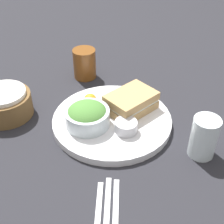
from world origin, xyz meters
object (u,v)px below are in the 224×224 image
Objects in this scene: dressing_cup at (126,127)px; drink_glass at (85,64)px; salad_bowl at (87,116)px; fork at (116,215)px; sandwich at (131,102)px; knife at (107,214)px; plate at (112,121)px; water_glass at (204,137)px; spoon at (98,214)px; bread_basket at (5,104)px.

dressing_cup is 0.60× the size of drink_glass.
fork is (-0.20, -0.19, -0.05)m from salad_bowl.
sandwich is 0.86× the size of fork.
sandwich is at bearing 171.15° from knife.
dressing_cup is 0.34m from drink_glass.
fork is 0.02m from knife.
plate is 0.08m from sandwich.
dressing_cup is 0.20m from water_glass.
plate is 0.26m from water_glass.
sandwich reaches higher than knife.
sandwich is 0.95× the size of spoon.
dressing_cup is at bearing 170.97° from knife.
drink_glass is 0.56m from spoon.
fork is at bearing 159.03° from water_glass.
dressing_cup is 0.36m from bread_basket.
water_glass is at bearing -77.86° from bread_basket.
fork is at bearing -135.68° from salad_bowl.
bread_basket is (-0.29, 0.08, -0.01)m from drink_glass.
spoon is at bearing -156.39° from plate.
drink_glass is at bearing -169.50° from knife.
dressing_cup is 0.55× the size of water_glass.
knife is (-0.44, -0.34, -0.05)m from drink_glass.
drink_glass is 0.93× the size of water_glass.
dressing_cup is at bearing -76.18° from salad_bowl.
water_glass is at bearing -103.59° from sandwich.
sandwich reaches higher than plate.
bread_basket is at bearing -135.38° from fork.
plate is 2.19× the size of bread_basket.
plate reaches higher than spoon.
plate is at bearing 154.23° from sandwich.
salad_bowl is 0.25m from bread_basket.
salad_bowl is 0.28m from fork.
spoon is at bearing -142.98° from salad_bowl.
plate is 3.29× the size of drink_glass.
plate is 2.76× the size of salad_bowl.
dressing_cup is 0.25m from knife.
drink_glass is at bearing 49.05° from plate.
bread_basket is 1.39× the size of water_glass.
fork is 1.70× the size of water_glass.
knife is 1.17× the size of spoon.
bread_basket is at bearing 118.19° from sandwich.
dressing_cup is 0.36× the size of spoon.
bread_basket is 0.45m from knife.
fork is (-0.26, -0.15, -0.01)m from plate.
spoon is 0.31m from water_glass.
spoon is at bearing -164.73° from sandwich.
knife is at bearing -152.92° from plate.
spoon is (-0.22, -0.16, -0.05)m from salad_bowl.
fork and spoon have the same top height.
drink_glass is 0.49m from water_glass.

